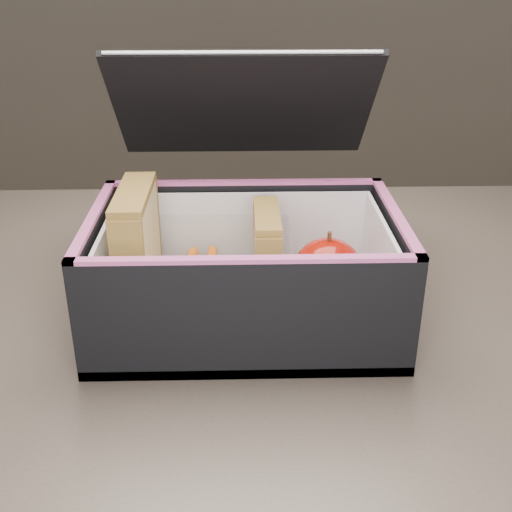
{
  "coord_description": "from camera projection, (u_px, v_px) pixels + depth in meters",
  "views": [
    {
      "loc": [
        0.03,
        -0.51,
        1.08
      ],
      "look_at": [
        0.05,
        0.03,
        0.81
      ],
      "focal_mm": 45.0,
      "sensor_mm": 36.0,
      "label": 1
    }
  ],
  "objects": [
    {
      "name": "carrot_sticks",
      "position": [
        204.0,
        287.0,
        0.62
      ],
      "size": [
        0.05,
        0.14,
        0.03
      ],
      "color": "orange",
      "rests_on": "plastic_tub"
    },
    {
      "name": "kitchen_table",
      "position": [
        210.0,
        409.0,
        0.65
      ],
      "size": [
        1.2,
        0.8,
        0.75
      ],
      "color": "brown",
      "rests_on": "ground"
    },
    {
      "name": "red_apple",
      "position": [
        328.0,
        269.0,
        0.61
      ],
      "size": [
        0.07,
        0.07,
        0.07
      ],
      "rotation": [
        0.0,
        0.0,
        -0.14
      ],
      "color": "maroon",
      "rests_on": "paper_napkin"
    },
    {
      "name": "paper_napkin",
      "position": [
        325.0,
        300.0,
        0.63
      ],
      "size": [
        0.08,
        0.08,
        0.01
      ],
      "primitive_type": "cube",
      "rotation": [
        0.0,
        0.0,
        0.11
      ],
      "color": "white",
      "rests_on": "lunch_bag"
    },
    {
      "name": "sandwich_right",
      "position": [
        267.0,
        258.0,
        0.61
      ],
      "size": [
        0.02,
        0.08,
        0.09
      ],
      "color": "#D2C287",
      "rests_on": "plastic_tub"
    },
    {
      "name": "sandwich_left",
      "position": [
        138.0,
        249.0,
        0.6
      ],
      "size": [
        0.03,
        0.11,
        0.12
      ],
      "color": "#D2C287",
      "rests_on": "plastic_tub"
    },
    {
      "name": "plastic_tub",
      "position": [
        203.0,
        272.0,
        0.61
      ],
      "size": [
        0.17,
        0.12,
        0.07
      ],
      "primitive_type": null,
      "color": "white",
      "rests_on": "lunch_bag"
    },
    {
      "name": "lunch_bag",
      "position": [
        246.0,
        262.0,
        0.6
      ],
      "size": [
        0.28,
        0.32,
        0.24
      ],
      "color": "black",
      "rests_on": "kitchen_table"
    }
  ]
}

